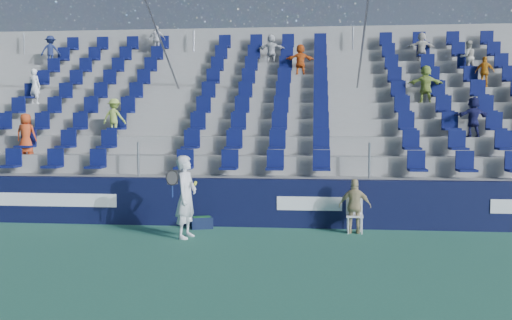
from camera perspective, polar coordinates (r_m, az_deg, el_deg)
The scene contains 7 objects.
ground at distance 11.40m, azimuth -2.48°, elevation -9.53°, with size 70.00×70.00×0.00m, color #32745B.
sponsor_wall at distance 14.36m, azimuth -0.64°, elevation -4.28°, with size 24.00×0.32×1.20m.
grandstand at distance 19.28m, azimuth 1.07°, elevation 2.42°, with size 24.00×8.17×6.63m.
tennis_player at distance 13.00m, azimuth -7.01°, elevation -3.67°, with size 0.69×0.75×1.88m.
line_judge_chair at distance 13.81m, azimuth 9.82°, elevation -5.05°, with size 0.41×0.41×0.89m.
line_judge at distance 13.65m, azimuth 9.87°, elevation -4.57°, with size 0.76×0.32×1.29m, color tan.
ball_bin at distance 14.22m, azimuth -5.45°, elevation -6.18°, with size 0.60×0.50×0.29m.
Camera 1 is at (1.62, -10.97, 2.67)m, focal length 40.00 mm.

